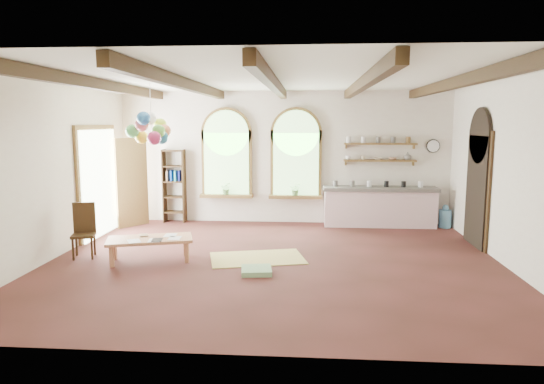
# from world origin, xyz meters

# --- Properties ---
(floor) EXTENTS (8.00, 8.00, 0.00)m
(floor) POSITION_xyz_m (0.00, 0.00, 0.00)
(floor) COLOR #512421
(floor) RESTS_ON ground
(ceiling_beams) EXTENTS (6.20, 6.80, 0.18)m
(ceiling_beams) POSITION_xyz_m (0.00, 0.00, 3.10)
(ceiling_beams) COLOR #342110
(ceiling_beams) RESTS_ON ceiling
(window_left) EXTENTS (1.30, 0.28, 2.20)m
(window_left) POSITION_xyz_m (-1.40, 3.43, 1.63)
(window_left) COLOR brown
(window_left) RESTS_ON floor
(window_right) EXTENTS (1.30, 0.28, 2.20)m
(window_right) POSITION_xyz_m (0.30, 3.43, 1.63)
(window_right) COLOR brown
(window_right) RESTS_ON floor
(left_doorway) EXTENTS (0.10, 1.90, 2.50)m
(left_doorway) POSITION_xyz_m (-3.95, 1.80, 1.15)
(left_doorway) COLOR brown
(left_doorway) RESTS_ON floor
(right_doorway) EXTENTS (0.10, 1.30, 2.40)m
(right_doorway) POSITION_xyz_m (3.95, 1.50, 1.10)
(right_doorway) COLOR black
(right_doorway) RESTS_ON floor
(kitchen_counter) EXTENTS (2.68, 0.62, 0.94)m
(kitchen_counter) POSITION_xyz_m (2.30, 3.20, 0.48)
(kitchen_counter) COLOR beige
(kitchen_counter) RESTS_ON floor
(wall_shelf_lower) EXTENTS (1.70, 0.24, 0.04)m
(wall_shelf_lower) POSITION_xyz_m (2.30, 3.38, 1.55)
(wall_shelf_lower) COLOR brown
(wall_shelf_lower) RESTS_ON wall_back
(wall_shelf_upper) EXTENTS (1.70, 0.24, 0.04)m
(wall_shelf_upper) POSITION_xyz_m (2.30, 3.38, 1.95)
(wall_shelf_upper) COLOR brown
(wall_shelf_upper) RESTS_ON wall_back
(wall_clock) EXTENTS (0.32, 0.04, 0.32)m
(wall_clock) POSITION_xyz_m (3.55, 3.45, 1.90)
(wall_clock) COLOR black
(wall_clock) RESTS_ON wall_back
(bookshelf) EXTENTS (0.53, 0.32, 1.80)m
(bookshelf) POSITION_xyz_m (-2.70, 3.32, 0.90)
(bookshelf) COLOR #342110
(bookshelf) RESTS_ON floor
(coffee_table) EXTENTS (1.61, 1.07, 0.42)m
(coffee_table) POSITION_xyz_m (-2.20, -0.11, 0.37)
(coffee_table) COLOR tan
(coffee_table) RESTS_ON floor
(side_chair) EXTENTS (0.49, 0.49, 1.00)m
(side_chair) POSITION_xyz_m (-3.49, 0.05, 0.29)
(side_chair) COLOR #342110
(side_chair) RESTS_ON floor
(floor_mat) EXTENTS (1.87, 1.40, 0.02)m
(floor_mat) POSITION_xyz_m (-0.31, 0.18, 0.01)
(floor_mat) COLOR tan
(floor_mat) RESTS_ON floor
(floor_cushion) EXTENTS (0.55, 0.55, 0.08)m
(floor_cushion) POSITION_xyz_m (-0.23, -0.66, 0.04)
(floor_cushion) COLOR #78A26F
(floor_cushion) RESTS_ON floor
(water_jug_a) EXTENTS (0.32, 0.32, 0.62)m
(water_jug_a) POSITION_xyz_m (3.39, 3.20, 0.27)
(water_jug_a) COLOR #528AAF
(water_jug_a) RESTS_ON floor
(water_jug_b) EXTENTS (0.28, 0.28, 0.55)m
(water_jug_b) POSITION_xyz_m (3.82, 3.12, 0.24)
(water_jug_b) COLOR #528AAF
(water_jug_b) RESTS_ON floor
(balloon_cluster) EXTENTS (0.81, 0.94, 1.16)m
(balloon_cluster) POSITION_xyz_m (-2.41, 0.80, 2.33)
(balloon_cluster) COLOR silver
(balloon_cluster) RESTS_ON floor
(table_book) EXTENTS (0.23, 0.26, 0.02)m
(table_book) POSITION_xyz_m (-2.44, 0.02, 0.43)
(table_book) COLOR olive
(table_book) RESTS_ON coffee_table
(tablet) EXTENTS (0.21, 0.28, 0.01)m
(tablet) POSITION_xyz_m (-2.02, -0.25, 0.43)
(tablet) COLOR black
(tablet) RESTS_ON coffee_table
(potted_plant_left) EXTENTS (0.27, 0.23, 0.30)m
(potted_plant_left) POSITION_xyz_m (-1.40, 3.32, 0.85)
(potted_plant_left) COLOR #598C4C
(potted_plant_left) RESTS_ON window_left
(potted_plant_right) EXTENTS (0.27, 0.23, 0.30)m
(potted_plant_right) POSITION_xyz_m (0.30, 3.32, 0.85)
(potted_plant_right) COLOR #598C4C
(potted_plant_right) RESTS_ON window_right
(shelf_cup_a) EXTENTS (0.12, 0.10, 0.10)m
(shelf_cup_a) POSITION_xyz_m (1.55, 3.38, 1.62)
(shelf_cup_a) COLOR white
(shelf_cup_a) RESTS_ON wall_shelf_lower
(shelf_cup_b) EXTENTS (0.10, 0.10, 0.09)m
(shelf_cup_b) POSITION_xyz_m (1.90, 3.38, 1.62)
(shelf_cup_b) COLOR beige
(shelf_cup_b) RESTS_ON wall_shelf_lower
(shelf_bowl_a) EXTENTS (0.22, 0.22, 0.05)m
(shelf_bowl_a) POSITION_xyz_m (2.25, 3.38, 1.60)
(shelf_bowl_a) COLOR beige
(shelf_bowl_a) RESTS_ON wall_shelf_lower
(shelf_bowl_b) EXTENTS (0.20, 0.20, 0.06)m
(shelf_bowl_b) POSITION_xyz_m (2.60, 3.38, 1.60)
(shelf_bowl_b) COLOR #8C664C
(shelf_bowl_b) RESTS_ON wall_shelf_lower
(shelf_vase) EXTENTS (0.18, 0.18, 0.19)m
(shelf_vase) POSITION_xyz_m (2.95, 3.38, 1.67)
(shelf_vase) COLOR slate
(shelf_vase) RESTS_ON wall_shelf_lower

